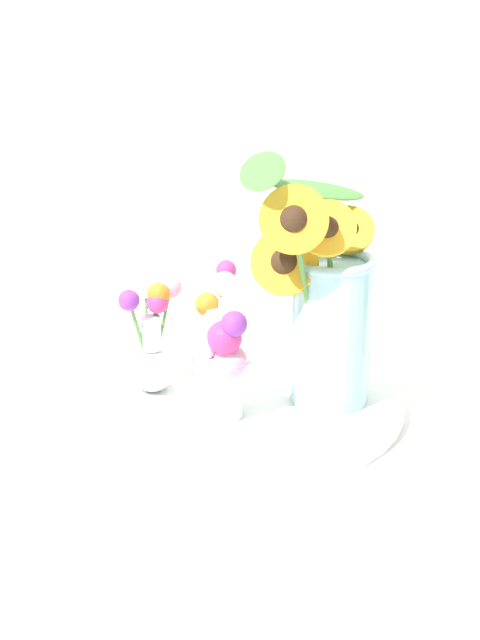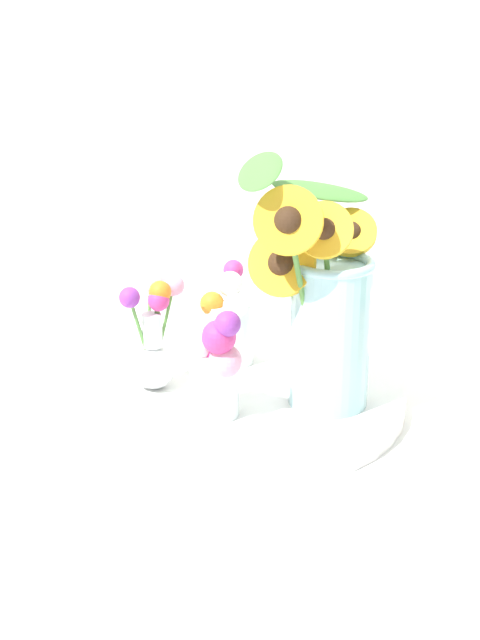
{
  "view_description": "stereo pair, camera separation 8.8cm",
  "coord_description": "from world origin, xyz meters",
  "px_view_note": "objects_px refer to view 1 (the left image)",
  "views": [
    {
      "loc": [
        0.05,
        -1.03,
        0.55
      ],
      "look_at": [
        -0.03,
        0.08,
        0.13
      ],
      "focal_mm": 50.0,
      "sensor_mm": 36.0,
      "label": 1
    },
    {
      "loc": [
        0.14,
        -1.02,
        0.55
      ],
      "look_at": [
        -0.03,
        0.08,
        0.13
      ],
      "focal_mm": 50.0,
      "sensor_mm": 36.0,
      "label": 2
    }
  ],
  "objects_px": {
    "vase_bulb_right": "(152,335)",
    "mason_jar_sunflowers": "(326,308)",
    "vase_small_back": "(222,323)",
    "serving_tray": "(240,398)",
    "vase_small_center": "(221,368)"
  },
  "relations": [
    {
      "from": "vase_small_back",
      "to": "vase_bulb_right",
      "type": "bearing_deg",
      "value": -132.66
    },
    {
      "from": "vase_small_back",
      "to": "mason_jar_sunflowers",
      "type": "bearing_deg",
      "value": -38.71
    },
    {
      "from": "serving_tray",
      "to": "vase_small_back",
      "type": "bearing_deg",
      "value": 108.38
    },
    {
      "from": "vase_small_back",
      "to": "serving_tray",
      "type": "bearing_deg",
      "value": -71.62
    },
    {
      "from": "mason_jar_sunflowers",
      "to": "vase_small_back",
      "type": "distance_m",
      "value": 0.2
    },
    {
      "from": "vase_small_center",
      "to": "vase_bulb_right",
      "type": "relative_size",
      "value": 0.94
    },
    {
      "from": "serving_tray",
      "to": "vase_small_center",
      "type": "relative_size",
      "value": 2.95
    },
    {
      "from": "serving_tray",
      "to": "vase_small_back",
      "type": "height_order",
      "value": "vase_small_back"
    },
    {
      "from": "vase_small_center",
      "to": "mason_jar_sunflowers",
      "type": "bearing_deg",
      "value": 24.81
    },
    {
      "from": "vase_small_center",
      "to": "vase_small_back",
      "type": "height_order",
      "value": "vase_small_center"
    },
    {
      "from": "serving_tray",
      "to": "mason_jar_sunflowers",
      "type": "relative_size",
      "value": 1.34
    },
    {
      "from": "mason_jar_sunflowers",
      "to": "vase_small_center",
      "type": "xyz_separation_m",
      "value": [
        -0.13,
        -0.06,
        -0.06
      ]
    },
    {
      "from": "vase_bulb_right",
      "to": "mason_jar_sunflowers",
      "type": "bearing_deg",
      "value": -5.31
    },
    {
      "from": "vase_bulb_right",
      "to": "vase_small_back",
      "type": "xyz_separation_m",
      "value": [
        0.09,
        0.1,
        -0.02
      ]
    },
    {
      "from": "vase_small_center",
      "to": "vase_small_back",
      "type": "relative_size",
      "value": 1.04
    }
  ]
}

